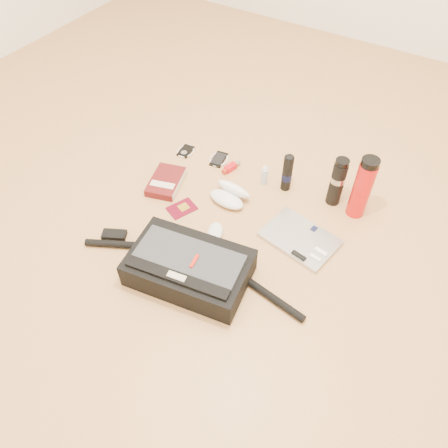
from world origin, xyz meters
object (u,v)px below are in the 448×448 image
at_px(thermos_red, 362,188).
at_px(messenger_bag, 189,267).
at_px(thermos_black, 337,182).
at_px(laptop, 300,239).
at_px(book, 166,182).

bearing_deg(thermos_red, messenger_bag, -122.84).
bearing_deg(thermos_black, laptop, -95.60).
distance_m(book, thermos_black, 0.77).
relative_size(messenger_bag, laptop, 2.82).
distance_m(laptop, thermos_black, 0.30).
bearing_deg(messenger_bag, book, 127.15).
relative_size(book, thermos_black, 0.98).
xyz_separation_m(messenger_bag, laptop, (0.29, 0.39, -0.05)).
bearing_deg(thermos_red, thermos_black, 173.64).
relative_size(laptop, book, 1.39).
bearing_deg(laptop, thermos_black, 94.74).
bearing_deg(thermos_red, book, -160.22).
bearing_deg(messenger_bag, thermos_black, 55.76).
height_order(messenger_bag, laptop, messenger_bag).
relative_size(messenger_bag, book, 3.93).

